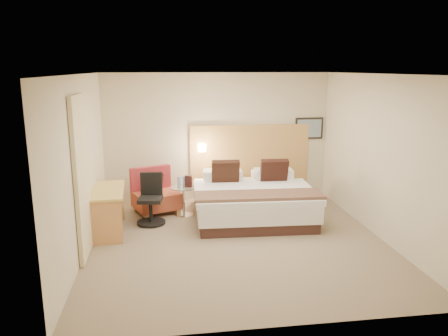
{
  "coord_description": "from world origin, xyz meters",
  "views": [
    {
      "loc": [
        -1.16,
        -6.67,
        2.79
      ],
      "look_at": [
        -0.11,
        0.73,
        1.07
      ],
      "focal_mm": 35.0,
      "sensor_mm": 36.0,
      "label": 1
    }
  ],
  "objects": [
    {
      "name": "bed",
      "position": [
        0.49,
        1.14,
        0.35
      ],
      "size": [
        2.27,
        2.22,
        1.07
      ],
      "color": "#38201C",
      "rests_on": "floor"
    },
    {
      "name": "wall_back",
      "position": [
        0.0,
        2.51,
        1.35
      ],
      "size": [
        4.8,
        0.02,
        2.7
      ],
      "primitive_type": "cube",
      "color": "beige",
      "rests_on": "floor"
    },
    {
      "name": "curtain",
      "position": [
        -2.36,
        -0.25,
        1.22
      ],
      "size": [
        0.06,
        0.9,
        2.42
      ],
      "primitive_type": "cube",
      "color": "beige",
      "rests_on": "wall_left"
    },
    {
      "name": "lounge_chair",
      "position": [
        -1.35,
        1.71,
        0.35
      ],
      "size": [
        1.03,
        0.98,
        0.87
      ],
      "color": "#B97557",
      "rests_on": "floor"
    },
    {
      "name": "art_canvas",
      "position": [
        2.02,
        2.46,
        1.5
      ],
      "size": [
        0.54,
        0.01,
        0.39
      ],
      "primitive_type": "cube",
      "color": "#758DA2",
      "rests_on": "wall_back"
    },
    {
      "name": "floor",
      "position": [
        0.0,
        0.0,
        -0.01
      ],
      "size": [
        4.8,
        5.0,
        0.02
      ],
      "primitive_type": "cube",
      "color": "#7E6C54",
      "rests_on": "ground"
    },
    {
      "name": "desk_chair",
      "position": [
        -1.41,
        1.06,
        0.38
      ],
      "size": [
        0.58,
        0.58,
        0.92
      ],
      "color": "black",
      "rests_on": "floor"
    },
    {
      "name": "wall_front",
      "position": [
        0.0,
        -2.51,
        1.35
      ],
      "size": [
        4.8,
        0.02,
        2.7
      ],
      "primitive_type": "cube",
      "color": "beige",
      "rests_on": "floor"
    },
    {
      "name": "bottle_a",
      "position": [
        -0.88,
        1.41,
        0.67
      ],
      "size": [
        0.07,
        0.07,
        0.21
      ],
      "primitive_type": "cylinder",
      "rotation": [
        0.0,
        0.0,
        -0.13
      ],
      "color": "#9CB4F2",
      "rests_on": "side_table"
    },
    {
      "name": "wall_left",
      "position": [
        -2.41,
        0.0,
        1.35
      ],
      "size": [
        0.02,
        5.0,
        2.7
      ],
      "primitive_type": "cube",
      "color": "beige",
      "rests_on": "floor"
    },
    {
      "name": "bottle_b",
      "position": [
        -0.78,
        1.43,
        0.67
      ],
      "size": [
        0.07,
        0.07,
        0.21
      ],
      "primitive_type": "cylinder",
      "rotation": [
        0.0,
        0.0,
        -0.13
      ],
      "color": "#8BB7D6",
      "rests_on": "side_table"
    },
    {
      "name": "headboard_panel",
      "position": [
        0.7,
        2.47,
        0.95
      ],
      "size": [
        2.6,
        0.04,
        1.3
      ],
      "primitive_type": "cube",
      "color": "tan",
      "rests_on": "wall_back"
    },
    {
      "name": "menu_folder",
      "position": [
        -0.7,
        1.37,
        0.68
      ],
      "size": [
        0.14,
        0.07,
        0.23
      ],
      "primitive_type": "cube",
      "rotation": [
        0.0,
        0.0,
        -0.13
      ],
      "color": "black",
      "rests_on": "side_table"
    },
    {
      "name": "lamp_shade",
      "position": [
        -0.35,
        2.36,
        1.15
      ],
      "size": [
        0.15,
        0.15,
        0.15
      ],
      "primitive_type": "cube",
      "color": "#F8E7C1",
      "rests_on": "wall_back"
    },
    {
      "name": "ceiling",
      "position": [
        0.0,
        0.0,
        2.71
      ],
      "size": [
        4.8,
        5.0,
        0.02
      ],
      "primitive_type": "cube",
      "color": "white",
      "rests_on": "floor"
    },
    {
      "name": "side_table",
      "position": [
        -0.8,
        1.4,
        0.32
      ],
      "size": [
        0.57,
        0.57,
        0.57
      ],
      "color": "white",
      "rests_on": "floor"
    },
    {
      "name": "art_frame",
      "position": [
        2.02,
        2.48,
        1.5
      ],
      "size": [
        0.62,
        0.03,
        0.47
      ],
      "primitive_type": "cube",
      "color": "black",
      "rests_on": "wall_back"
    },
    {
      "name": "lamp_arm",
      "position": [
        -0.35,
        2.42,
        1.15
      ],
      "size": [
        0.02,
        0.12,
        0.02
      ],
      "primitive_type": "cylinder",
      "rotation": [
        1.57,
        0.0,
        0.0
      ],
      "color": "silver",
      "rests_on": "wall_back"
    },
    {
      "name": "desk",
      "position": [
        -2.11,
        0.7,
        0.61
      ],
      "size": [
        0.63,
        1.26,
        0.77
      ],
      "color": "#D1B152",
      "rests_on": "floor"
    },
    {
      "name": "wall_right",
      "position": [
        2.41,
        0.0,
        1.35
      ],
      "size": [
        0.02,
        5.0,
        2.7
      ],
      "primitive_type": "cube",
      "color": "beige",
      "rests_on": "floor"
    }
  ]
}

